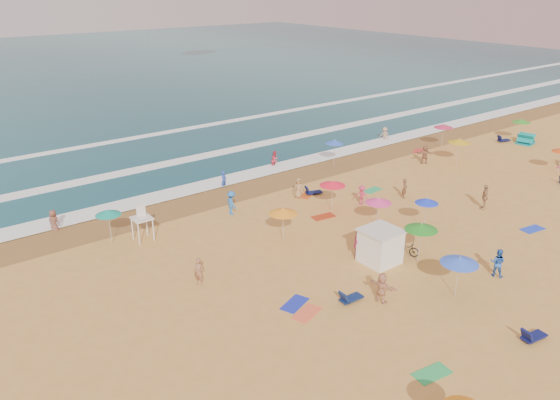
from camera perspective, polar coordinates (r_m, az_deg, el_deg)
ground at (r=35.93m, az=8.80°, el=-4.25°), size 220.00×220.00×0.00m
ocean at (r=109.69m, az=-25.09°, el=11.86°), size 220.00×140.00×0.18m
wet_sand at (r=44.67m, az=-2.71°, el=1.41°), size 220.00×220.00×0.00m
surf_foam at (r=51.74m, az=-8.32°, el=4.25°), size 200.00×18.70×0.05m
cabana at (r=33.10m, az=10.42°, el=-4.84°), size 2.00×2.00×2.00m
cabana_roof at (r=32.64m, az=10.55°, el=-3.18°), size 2.20×2.20×0.12m
bicycle at (r=34.47m, az=12.88°, el=-4.87°), size 1.33×1.93×0.96m
lifeguard_stand at (r=36.29m, az=-14.18°, el=-2.58°), size 1.20×1.20×2.10m
beach_umbrellas at (r=35.42m, az=9.99°, el=-0.78°), size 61.01×30.36×0.67m
loungers at (r=35.86m, az=16.63°, el=-4.72°), size 58.47×21.32×0.34m
towels at (r=35.75m, az=11.98°, el=-4.60°), size 42.50×24.86×0.03m
popup_tents at (r=58.62m, az=26.15°, el=4.83°), size 6.27×8.54×1.20m
beachgoers at (r=37.50m, az=4.94°, el=-1.52°), size 42.30×25.86×2.15m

